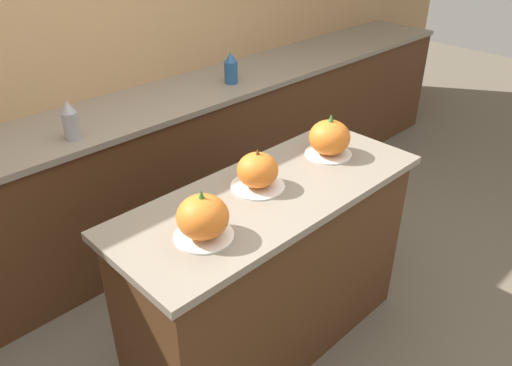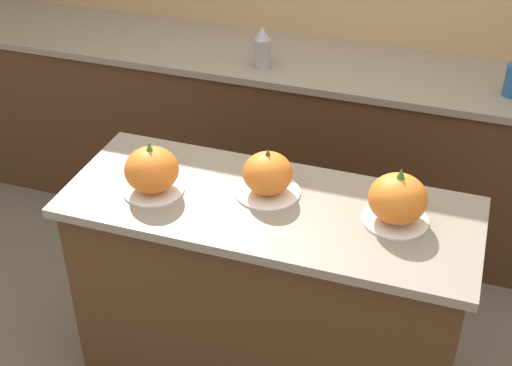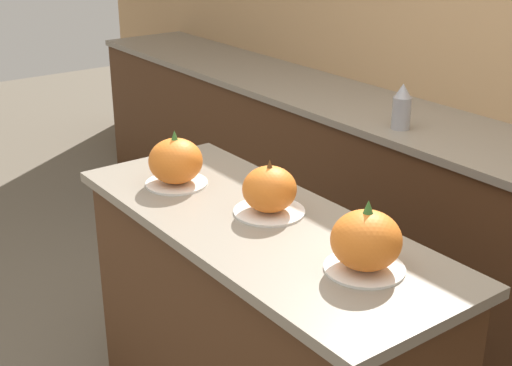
{
  "view_description": "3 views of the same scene",
  "coord_description": "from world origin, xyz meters",
  "px_view_note": "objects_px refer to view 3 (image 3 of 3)",
  "views": [
    {
      "loc": [
        -1.31,
        -1.25,
        2.01
      ],
      "look_at": [
        -0.05,
        0.04,
        0.95
      ],
      "focal_mm": 35.0,
      "sensor_mm": 36.0,
      "label": 1
    },
    {
      "loc": [
        0.6,
        -1.92,
        2.35
      ],
      "look_at": [
        -0.05,
        0.01,
        0.98
      ],
      "focal_mm": 50.0,
      "sensor_mm": 36.0,
      "label": 2
    },
    {
      "loc": [
        1.64,
        -1.22,
        1.87
      ],
      "look_at": [
        -0.08,
        0.05,
        1.0
      ],
      "focal_mm": 50.0,
      "sensor_mm": 36.0,
      "label": 3
    }
  ],
  "objects_px": {
    "pumpkin_cake_left": "(176,162)",
    "bottle_short": "(402,107)",
    "pumpkin_cake_center": "(269,191)",
    "pumpkin_cake_right": "(366,242)"
  },
  "relations": [
    {
      "from": "pumpkin_cake_left",
      "to": "bottle_short",
      "type": "distance_m",
      "value": 1.1
    },
    {
      "from": "pumpkin_cake_left",
      "to": "pumpkin_cake_center",
      "type": "distance_m",
      "value": 0.41
    },
    {
      "from": "pumpkin_cake_left",
      "to": "pumpkin_cake_right",
      "type": "bearing_deg",
      "value": 6.56
    },
    {
      "from": "pumpkin_cake_left",
      "to": "pumpkin_cake_right",
      "type": "xyz_separation_m",
      "value": [
        0.85,
        0.1,
        0.0
      ]
    },
    {
      "from": "pumpkin_cake_center",
      "to": "bottle_short",
      "type": "bearing_deg",
      "value": 109.3
    },
    {
      "from": "pumpkin_cake_center",
      "to": "bottle_short",
      "type": "relative_size",
      "value": 1.16
    },
    {
      "from": "pumpkin_cake_left",
      "to": "pumpkin_cake_center",
      "type": "bearing_deg",
      "value": 16.72
    },
    {
      "from": "pumpkin_cake_right",
      "to": "bottle_short",
      "type": "bearing_deg",
      "value": 128.56
    },
    {
      "from": "pumpkin_cake_right",
      "to": "bottle_short",
      "type": "height_order",
      "value": "bottle_short"
    },
    {
      "from": "pumpkin_cake_right",
      "to": "bottle_short",
      "type": "xyz_separation_m",
      "value": [
        -0.8,
        1.0,
        0.02
      ]
    }
  ]
}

